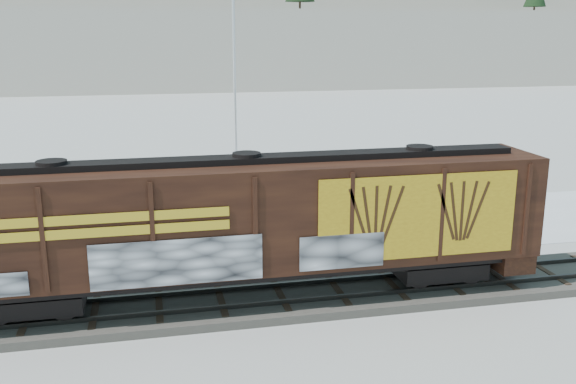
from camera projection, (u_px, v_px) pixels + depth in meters
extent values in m
plane|color=white|center=(281.00, 303.00, 21.54)|extent=(500.00, 500.00, 0.00)
cube|color=#59544C|center=(281.00, 299.00, 21.51)|extent=(50.00, 3.40, 0.28)
cube|color=#33302D|center=(285.00, 302.00, 20.77)|extent=(50.00, 0.10, 0.15)
cube|color=#33302D|center=(276.00, 285.00, 22.13)|extent=(50.00, 0.10, 0.15)
cube|color=white|center=(247.00, 235.00, 28.64)|extent=(40.00, 8.00, 0.03)
cube|color=white|center=(169.00, 48.00, 110.06)|extent=(360.00, 40.00, 12.00)
cube|color=white|center=(162.00, 16.00, 137.01)|extent=(360.00, 40.00, 24.00)
cube|color=black|center=(35.00, 298.00, 19.72)|extent=(3.00, 2.00, 0.90)
cube|color=black|center=(436.00, 266.00, 22.48)|extent=(3.00, 2.00, 0.90)
cube|color=black|center=(248.00, 266.00, 20.97)|extent=(19.36, 2.40, 0.25)
cube|color=#381B0F|center=(248.00, 213.00, 20.53)|extent=(19.36, 3.00, 3.33)
cube|color=black|center=(247.00, 159.00, 20.10)|extent=(17.81, 0.90, 0.20)
cube|color=gold|center=(419.00, 217.00, 20.16)|extent=(6.58, 0.03, 2.70)
cube|color=gold|center=(107.00, 225.00, 18.11)|extent=(6.97, 0.02, 0.70)
cube|color=silver|center=(178.00, 262.00, 18.81)|extent=(5.03, 0.03, 1.40)
cylinder|color=silver|center=(237.00, 203.00, 33.57)|extent=(0.90, 0.90, 0.20)
cylinder|color=silver|center=(235.00, 94.00, 32.18)|extent=(0.14, 0.14, 11.56)
imported|color=silver|center=(352.00, 214.00, 28.75)|extent=(5.51, 3.66, 1.72)
imported|color=#202328|center=(431.00, 217.00, 29.01)|extent=(4.84, 3.11, 1.31)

